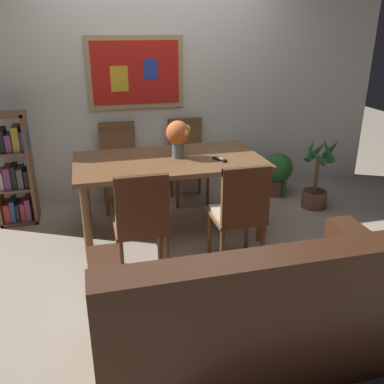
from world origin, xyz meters
TOP-DOWN VIEW (x-y plane):
  - ground_plane at (0.00, 0.00)m, footprint 12.00×12.00m
  - wall_back_with_painting at (-0.00, 1.37)m, footprint 5.20×0.14m
  - dining_table at (-0.09, 0.36)m, footprint 1.70×0.92m
  - dining_chair_near_left at (-0.46, -0.41)m, footprint 0.40×0.41m
  - dining_chair_far_right at (0.27, 1.15)m, footprint 0.40×0.41m
  - dining_chair_near_right at (0.31, -0.42)m, footprint 0.40×0.41m
  - dining_chair_far_left at (-0.48, 1.14)m, footprint 0.40×0.41m
  - leather_couch at (0.04, -1.35)m, footprint 1.80×0.84m
  - bookshelf at (-1.53, 0.97)m, footprint 0.36×0.28m
  - potted_ivy at (1.31, 0.99)m, footprint 0.35×0.35m
  - potted_palm at (1.56, 0.55)m, footprint 0.39×0.38m
  - flower_vase at (0.01, 0.39)m, footprint 0.23×0.22m
  - tv_remote at (0.34, 0.21)m, footprint 0.10×0.16m

SIDE VIEW (x-z plane):
  - ground_plane at x=0.00m, z-range 0.00..0.00m
  - potted_ivy at x=1.31m, z-range -0.01..0.58m
  - potted_palm at x=1.56m, z-range -0.11..0.72m
  - leather_couch at x=0.04m, z-range -0.11..0.73m
  - bookshelf at x=-1.53m, z-range -0.02..1.09m
  - dining_chair_near_left at x=-0.46m, z-range 0.08..0.99m
  - dining_chair_far_right at x=0.27m, z-range 0.08..0.99m
  - dining_chair_near_right at x=0.31m, z-range 0.08..0.99m
  - dining_chair_far_left at x=-0.48m, z-range 0.08..0.99m
  - dining_table at x=-0.09m, z-range 0.28..1.02m
  - tv_remote at x=0.34m, z-range 0.74..0.76m
  - flower_vase at x=0.01m, z-range 0.78..1.12m
  - wall_back_with_painting at x=0.00m, z-range 0.00..2.60m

